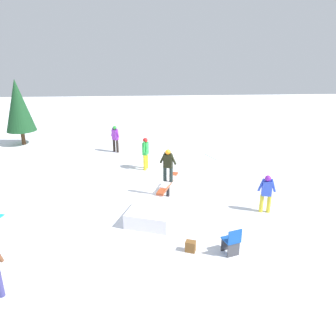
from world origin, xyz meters
TOP-DOWN VIEW (x-y plane):
  - ground_plane at (0.00, 0.00)m, footprint 60.00×60.00m
  - rail_feature at (0.00, 0.00)m, footprint 2.32×1.05m
  - snow_kicker_ramp at (-1.91, 0.67)m, footprint 2.20×2.01m
  - main_rider_on_rail at (0.00, 0.00)m, footprint 1.33×0.79m
  - bystander_purple at (6.29, 2.62)m, footprint 0.51×0.55m
  - bystander_green at (3.27, 0.89)m, footprint 0.66×0.33m
  - bystander_blue at (-1.62, -3.48)m, footprint 0.27×0.67m
  - loose_snowboard_white at (4.99, -2.85)m, footprint 1.36×0.77m
  - folding_chair at (-4.14, -1.58)m, footprint 0.56×0.56m
  - backpack_on_snow at (-3.92, -0.40)m, footprint 0.31×0.36m
  - pine_tree_far at (8.30, 8.55)m, footprint 1.77×1.77m

SIDE VIEW (x-z plane):
  - ground_plane at x=0.00m, z-range 0.00..0.00m
  - loose_snowboard_white at x=4.99m, z-range 0.00..0.02m
  - backpack_on_snow at x=-3.92m, z-range 0.00..0.34m
  - snow_kicker_ramp at x=-1.91m, z-range 0.00..0.52m
  - folding_chair at x=-4.14m, z-range -0.03..0.85m
  - rail_feature at x=0.00m, z-range 0.22..0.86m
  - bystander_blue at x=-1.62m, z-range 0.09..1.54m
  - bystander_purple at x=6.29m, z-range 0.10..1.66m
  - bystander_green at x=3.27m, z-range 0.10..1.72m
  - main_rider_on_rail at x=0.00m, z-range 0.64..2.01m
  - pine_tree_far at x=8.30m, z-range 0.43..4.46m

